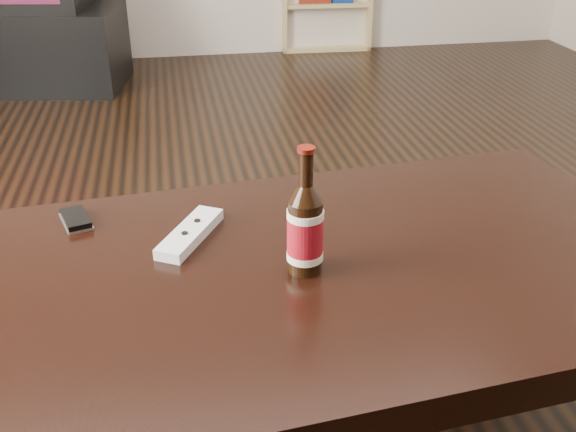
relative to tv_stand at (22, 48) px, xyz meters
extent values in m
cube|color=black|center=(1.01, -2.48, -0.22)|extent=(5.00, 6.00, 0.01)
cube|color=black|center=(0.00, 0.00, 0.00)|extent=(1.17, 0.72, 0.44)
cube|color=tan|center=(1.86, 0.58, -0.21)|extent=(0.61, 0.30, 0.03)
cube|color=tan|center=(1.86, 0.58, 0.08)|extent=(0.56, 0.27, 0.03)
cube|color=black|center=(1.05, -2.93, 0.23)|extent=(1.36, 0.88, 0.06)
cylinder|color=black|center=(0.46, -2.70, -0.01)|extent=(0.08, 0.08, 0.42)
cylinder|color=black|center=(1.58, -2.59, -0.01)|extent=(0.08, 0.08, 0.42)
cylinder|color=black|center=(0.99, -2.96, 0.33)|extent=(0.06, 0.06, 0.13)
cylinder|color=maroon|center=(0.99, -2.96, 0.34)|extent=(0.07, 0.07, 0.08)
cylinder|color=#FAE9D0|center=(0.99, -2.96, 0.38)|extent=(0.07, 0.07, 0.01)
cylinder|color=#FAE9D0|center=(0.99, -2.96, 0.30)|extent=(0.07, 0.07, 0.01)
cone|color=black|center=(0.99, -2.96, 0.42)|extent=(0.06, 0.06, 0.03)
cylinder|color=black|center=(0.99, -2.96, 0.46)|extent=(0.03, 0.03, 0.06)
cylinder|color=maroon|center=(0.99, -2.96, 0.50)|extent=(0.03, 0.03, 0.01)
cube|color=silver|center=(0.58, -2.70, 0.27)|extent=(0.08, 0.11, 0.01)
cube|color=black|center=(0.58, -2.70, 0.28)|extent=(0.07, 0.10, 0.01)
cylinder|color=silver|center=(0.59, -2.73, 0.28)|extent=(0.02, 0.02, 0.00)
cube|color=silver|center=(0.80, -2.81, 0.28)|extent=(0.14, 0.19, 0.02)
cylinder|color=black|center=(0.82, -2.78, 0.29)|extent=(0.02, 0.02, 0.00)
cylinder|color=black|center=(0.79, -2.83, 0.29)|extent=(0.02, 0.02, 0.00)
camera|label=1|loc=(0.78, -3.95, 0.90)|focal=42.00mm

